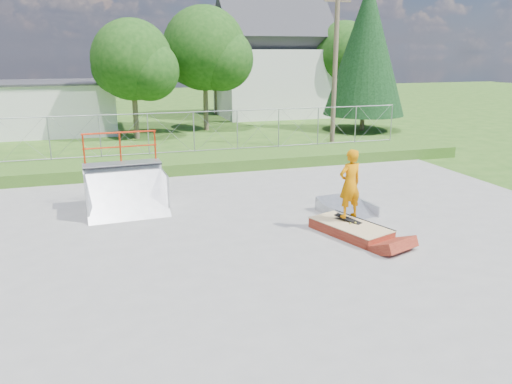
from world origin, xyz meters
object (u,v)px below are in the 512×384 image
grind_box (350,230)px  flat_bank_ramp (347,208)px  skater (350,186)px  quarter_pipe (125,175)px

grind_box → flat_bank_ramp: bearing=46.2°
flat_bank_ramp → skater: bearing=-122.7°
quarter_pipe → skater: 6.76m
grind_box → quarter_pipe: 6.93m
quarter_pipe → flat_bank_ramp: 6.87m
quarter_pipe → flat_bank_ramp: size_ratio=1.58×
flat_bank_ramp → quarter_pipe: bearing=155.4°
skater → quarter_pipe: bearing=-42.5°
grind_box → flat_bank_ramp: flat_bank_ramp is taller
flat_bank_ramp → skater: (-0.71, -1.41, 1.10)m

